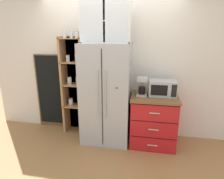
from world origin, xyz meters
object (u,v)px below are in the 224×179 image
Objects in this scene: bottle_clear at (155,89)px; chalkboard_menu at (51,92)px; microwave at (162,88)px; mug_charcoal at (155,94)px; coffee_maker at (142,86)px; mug_red at (155,93)px; refrigerator at (106,94)px.

chalkboard_menu reaches higher than bottle_clear.
microwave is 0.18m from mug_charcoal.
chalkboard_menu is at bearing 173.47° from microwave.
bottle_clear is (-0.00, 0.11, 0.06)m from mug_charcoal.
microwave is at bearing 3.62° from bottle_clear.
mug_charcoal is 0.12m from bottle_clear.
chalkboard_menu is at bearing 171.02° from coffee_maker.
mug_red is at bearing 0.40° from coffee_maker.
bottle_clear is at bearing 9.09° from coffee_maker.
refrigerator is 14.43× the size of mug_red.
mug_red is (0.83, 0.01, 0.06)m from refrigerator.
refrigerator reaches higher than bottle_clear.
mug_charcoal is 0.07× the size of chalkboard_menu.
chalkboard_menu is at bearing 166.19° from refrigerator.
microwave reaches higher than mug_red.
mug_red is (-0.12, -0.04, -0.09)m from microwave.
refrigerator is 0.96m from microwave.
mug_red is 0.08× the size of chalkboard_menu.
mug_charcoal is at bearing -136.20° from microwave.
bottle_clear is (-0.00, 0.03, 0.06)m from mug_red.
microwave is at bearing 7.15° from coffee_maker.
mug_charcoal is 2.10m from chalkboard_menu.
bottle_clear is 0.16× the size of chalkboard_menu.
bottle_clear is at bearing 93.05° from mug_red.
mug_red is at bearing -161.05° from microwave.
mug_red is (-0.00, 0.07, -0.00)m from mug_charcoal.
refrigerator is 5.61× the size of coffee_maker.
microwave is at bearing 18.95° from mug_red.
refrigerator reaches higher than chalkboard_menu.
refrigerator is 0.83m from mug_charcoal.
refrigerator reaches higher than mug_charcoal.
microwave is 0.15m from mug_red.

